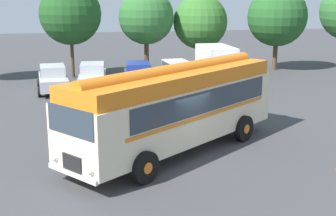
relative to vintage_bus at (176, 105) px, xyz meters
The scene contains 11 objects.
ground_plane 2.03m from the vintage_bus, 94.70° to the right, with size 120.00×120.00×0.00m, color #3D3D3F.
vintage_bus is the anchor object (origin of this frame).
car_near_left 13.79m from the vintage_bus, 111.67° to the left, with size 2.19×4.31×1.66m.
car_mid_left 13.51m from the vintage_bus, 101.09° to the left, with size 2.20×4.31×1.66m.
car_mid_right 13.10m from the vintage_bus, 88.38° to the left, with size 2.20×4.32×1.66m.
car_far_right 13.70m from the vintage_bus, 77.05° to the left, with size 2.22×4.33×1.66m.
box_van 14.70m from the vintage_bus, 65.73° to the left, with size 2.34×5.77×2.50m.
tree_left_of_centre 18.62m from the vintage_bus, 101.56° to the left, with size 4.46×4.46×6.87m.
tree_centre 19.02m from the vintage_bus, 84.13° to the left, with size 4.23×4.23×6.46m.
tree_right_of_centre 20.27m from the vintage_bus, 71.82° to the left, with size 4.29×4.29×6.01m.
tree_far_right 22.27m from the vintage_bus, 56.28° to the left, with size 4.76×4.76×6.66m.
Camera 1 is at (-3.75, -16.38, 6.07)m, focal length 50.00 mm.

